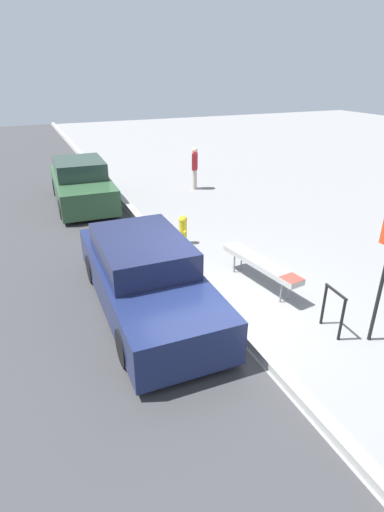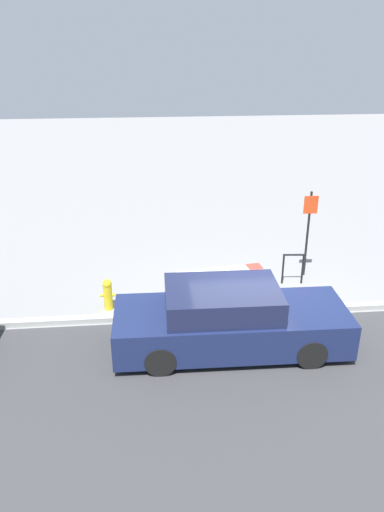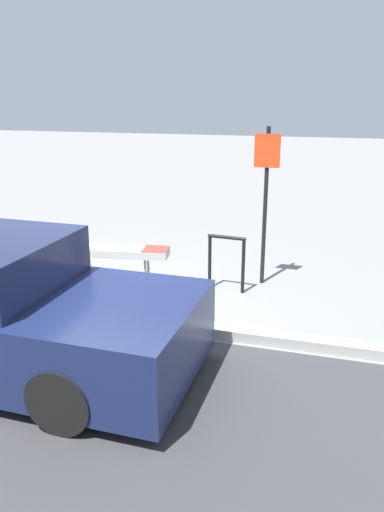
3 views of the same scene
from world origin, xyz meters
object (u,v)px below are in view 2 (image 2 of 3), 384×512
object	(u,v)px
bench	(220,273)
sign_post	(308,226)
fire_hydrant	(108,293)
bike_rack	(293,266)
parked_car_near	(229,320)

from	to	relation	value
bench	sign_post	bearing A→B (deg)	8.08
bench	fire_hydrant	xyz separation A→B (m)	(-2.72, -0.64, -0.10)
bike_rack	sign_post	xyz separation A→B (m)	(0.45, 0.45, 0.88)
fire_hydrant	sign_post	bearing A→B (deg)	14.76
bench	fire_hydrant	bearing A→B (deg)	-175.09
bench	fire_hydrant	size ratio (longest dim) A/B	2.84
fire_hydrant	parked_car_near	xyz separation A→B (m)	(2.53, -1.81, 0.23)
sign_post	parked_car_near	world-z (taller)	sign_post
bench	parked_car_near	xyz separation A→B (m)	(-0.19, -2.45, 0.13)
bike_rack	fire_hydrant	distance (m)	4.71
bench	sign_post	distance (m)	2.61
sign_post	parked_car_near	size ratio (longest dim) A/B	0.49
sign_post	fire_hydrant	size ratio (longest dim) A/B	3.01
bike_rack	sign_post	world-z (taller)	sign_post
bike_rack	sign_post	bearing A→B (deg)	44.67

